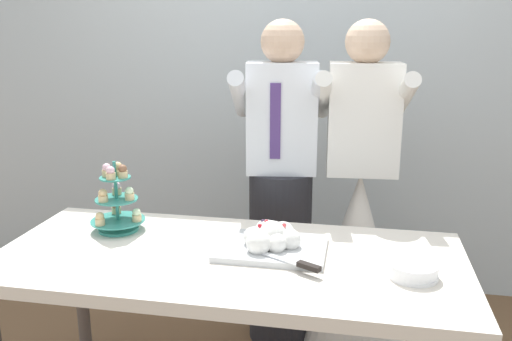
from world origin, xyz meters
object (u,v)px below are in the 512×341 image
(dessert_table, at_px, (229,272))
(cupcake_stand, at_px, (117,203))
(person_bride, at_px, (358,237))
(person_groom, at_px, (280,204))
(main_cake_tray, at_px, (271,241))
(plate_stack, at_px, (413,270))

(dessert_table, xyz_separation_m, cupcake_stand, (-0.53, 0.16, 0.20))
(person_bride, bearing_deg, dessert_table, -122.40)
(cupcake_stand, distance_m, person_groom, 0.85)
(main_cake_tray, distance_m, person_groom, 0.67)
(cupcake_stand, xyz_separation_m, person_bride, (1.02, 0.61, -0.32))
(person_groom, height_order, person_bride, same)
(main_cake_tray, bearing_deg, person_groom, 95.32)
(cupcake_stand, relative_size, plate_stack, 1.69)
(cupcake_stand, bearing_deg, dessert_table, -17.33)
(cupcake_stand, height_order, person_groom, person_groom)
(plate_stack, bearing_deg, person_bride, 102.78)
(dessert_table, height_order, person_groom, person_groom)
(main_cake_tray, bearing_deg, cupcake_stand, 171.78)
(dessert_table, distance_m, plate_stack, 0.69)
(dessert_table, relative_size, plate_stack, 9.99)
(main_cake_tray, xyz_separation_m, plate_stack, (0.52, -0.13, -0.01))
(main_cake_tray, distance_m, plate_stack, 0.54)
(plate_stack, relative_size, person_bride, 0.11)
(main_cake_tray, relative_size, person_groom, 0.25)
(plate_stack, distance_m, person_groom, 0.99)
(dessert_table, distance_m, main_cake_tray, 0.21)
(cupcake_stand, relative_size, main_cake_tray, 0.73)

